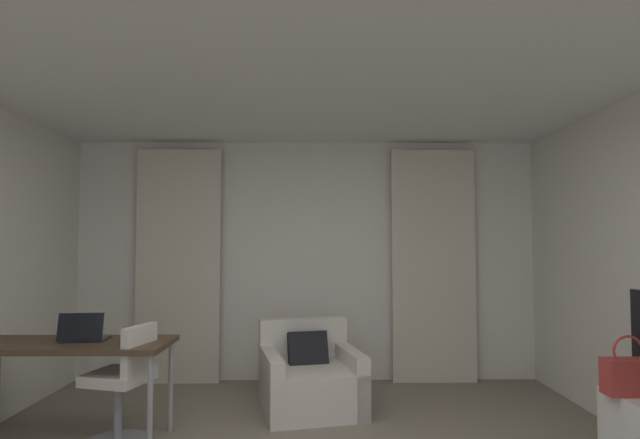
{
  "coord_description": "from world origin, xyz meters",
  "views": [
    {
      "loc": [
        0.09,
        -2.52,
        1.46
      ],
      "look_at": [
        0.13,
        1.48,
        1.67
      ],
      "focal_mm": 28.14,
      "sensor_mm": 36.0,
      "label": 1
    }
  ],
  "objects_px": {
    "desk_chair": "(123,392)",
    "laptop": "(84,335)",
    "desk": "(70,350)",
    "armchair": "(310,380)",
    "handbag_primary": "(629,375)"
  },
  "relations": [
    {
      "from": "desk_chair",
      "to": "laptop",
      "type": "distance_m",
      "value": 0.53
    },
    {
      "from": "desk",
      "to": "laptop",
      "type": "height_order",
      "value": "laptop"
    },
    {
      "from": "armchair",
      "to": "handbag_primary",
      "type": "xyz_separation_m",
      "value": [
        1.99,
        -1.42,
        0.4
      ]
    },
    {
      "from": "desk",
      "to": "handbag_primary",
      "type": "bearing_deg",
      "value": -9.83
    },
    {
      "from": "desk",
      "to": "desk_chair",
      "type": "bearing_deg",
      "value": -8.14
    },
    {
      "from": "desk_chair",
      "to": "handbag_primary",
      "type": "xyz_separation_m",
      "value": [
        3.34,
        -0.59,
        0.26
      ]
    },
    {
      "from": "handbag_primary",
      "to": "desk_chair",
      "type": "bearing_deg",
      "value": 169.96
    },
    {
      "from": "armchair",
      "to": "desk",
      "type": "xyz_separation_m",
      "value": [
        -1.78,
        -0.77,
        0.42
      ]
    },
    {
      "from": "armchair",
      "to": "laptop",
      "type": "height_order",
      "value": "laptop"
    },
    {
      "from": "desk",
      "to": "handbag_primary",
      "type": "xyz_separation_m",
      "value": [
        3.77,
        -0.65,
        -0.03
      ]
    },
    {
      "from": "armchair",
      "to": "laptop",
      "type": "relative_size",
      "value": 2.97
    },
    {
      "from": "desk_chair",
      "to": "handbag_primary",
      "type": "bearing_deg",
      "value": -10.04
    },
    {
      "from": "laptop",
      "to": "handbag_primary",
      "type": "xyz_separation_m",
      "value": [
        3.68,
        -0.68,
        -0.13
      ]
    },
    {
      "from": "laptop",
      "to": "handbag_primary",
      "type": "relative_size",
      "value": 0.93
    },
    {
      "from": "desk_chair",
      "to": "handbag_primary",
      "type": "height_order",
      "value": "handbag_primary"
    }
  ]
}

